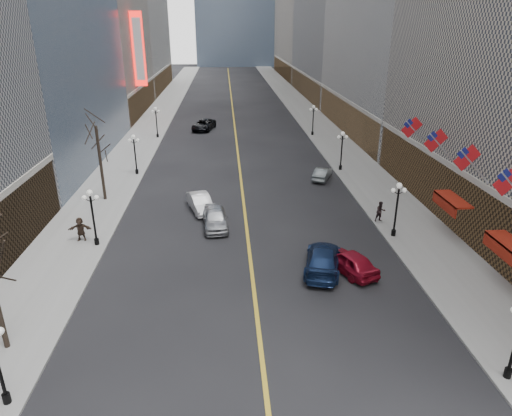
{
  "coord_description": "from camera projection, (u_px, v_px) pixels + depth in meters",
  "views": [
    {
      "loc": [
        -1.6,
        -2.6,
        16.16
      ],
      "look_at": [
        -0.34,
        15.89,
        8.62
      ],
      "focal_mm": 32.0,
      "sensor_mm": 36.0,
      "label": 1
    }
  ],
  "objects": [
    {
      "name": "car_sb_near",
      "position": [
        323.0,
        259.0,
        31.82
      ],
      "size": [
        3.77,
        6.25,
        1.69
      ],
      "primitive_type": "imported",
      "rotation": [
        0.0,
        0.0,
        2.89
      ],
      "color": "#14264D",
      "rests_on": "ground"
    },
    {
      "name": "car_sb_mid",
      "position": [
        350.0,
        261.0,
        31.65
      ],
      "size": [
        3.67,
        5.07,
        1.6
      ],
      "primitive_type": "imported",
      "rotation": [
        0.0,
        0.0,
        3.57
      ],
      "color": "maroon",
      "rests_on": "ground"
    },
    {
      "name": "theatre_marquee",
      "position": [
        139.0,
        49.0,
        77.0
      ],
      "size": [
        2.0,
        0.55,
        12.0
      ],
      "color": "red",
      "rests_on": "ground"
    },
    {
      "name": "streetlamp_east_2",
      "position": [
        342.0,
        147.0,
        52.6
      ],
      "size": [
        1.26,
        0.44,
        4.52
      ],
      "color": "black",
      "rests_on": "sidewalk_east"
    },
    {
      "name": "flag_3",
      "position": [
        469.0,
        160.0,
        31.76
      ],
      "size": [
        2.87,
        0.12,
        2.87
      ],
      "color": "#B2B2B7",
      "rests_on": "ground"
    },
    {
      "name": "car_sb_far",
      "position": [
        322.0,
        174.0,
        50.44
      ],
      "size": [
        2.96,
        4.33,
        1.35
      ],
      "primitive_type": "imported",
      "rotation": [
        0.0,
        0.0,
        2.73
      ],
      "color": "#575E60",
      "rests_on": "ground"
    },
    {
      "name": "car_nb_near",
      "position": [
        215.0,
        218.0,
        38.57
      ],
      "size": [
        2.44,
        5.18,
        1.71
      ],
      "primitive_type": "imported",
      "rotation": [
        0.0,
        0.0,
        0.08
      ],
      "color": "#A3A6AB",
      "rests_on": "ground"
    },
    {
      "name": "streetlamp_east_3",
      "position": [
        313.0,
        117.0,
        69.23
      ],
      "size": [
        1.26,
        0.44,
        4.52
      ],
      "color": "black",
      "rests_on": "sidewalk_east"
    },
    {
      "name": "tree_west_far",
      "position": [
        97.0,
        138.0,
        42.35
      ],
      "size": [
        3.6,
        3.6,
        7.92
      ],
      "color": "#2D231C",
      "rests_on": "sidewalk_west"
    },
    {
      "name": "sidewalk_east",
      "position": [
        321.0,
        129.0,
        74.13
      ],
      "size": [
        6.0,
        230.0,
        0.15
      ],
      "primitive_type": "cube",
      "color": "gray",
      "rests_on": "ground"
    },
    {
      "name": "ped_east_walk",
      "position": [
        381.0,
        212.0,
        39.3
      ],
      "size": [
        0.96,
        0.64,
        1.82
      ],
      "primitive_type": "imported",
      "rotation": [
        0.0,
        0.0,
        0.18
      ],
      "color": "black",
      "rests_on": "sidewalk_east"
    },
    {
      "name": "streetlamp_west_2",
      "position": [
        135.0,
        150.0,
        51.11
      ],
      "size": [
        1.26,
        0.44,
        4.52
      ],
      "color": "black",
      "rests_on": "sidewalk_west"
    },
    {
      "name": "ped_west_far",
      "position": [
        80.0,
        229.0,
        35.83
      ],
      "size": [
        1.81,
        0.54,
        1.94
      ],
      "primitive_type": "imported",
      "rotation": [
        0.0,
        0.0,
        0.01
      ],
      "color": "#32251C",
      "rests_on": "sidewalk_west"
    },
    {
      "name": "car_nb_mid",
      "position": [
        201.0,
        203.0,
        41.99
      ],
      "size": [
        2.94,
        5.04,
        1.57
      ],
      "primitive_type": "imported",
      "rotation": [
        0.0,
        0.0,
        0.29
      ],
      "color": "silver",
      "rests_on": "ground"
    },
    {
      "name": "flag_2",
      "position": [
        511.0,
        183.0,
        27.14
      ],
      "size": [
        2.87,
        0.12,
        2.87
      ],
      "color": "#B2B2B7",
      "rests_on": "ground"
    },
    {
      "name": "lane_line",
      "position": [
        234.0,
        119.0,
        82.52
      ],
      "size": [
        0.25,
        200.0,
        0.02
      ],
      "primitive_type": "cube",
      "color": "gold",
      "rests_on": "ground"
    },
    {
      "name": "streetlamp_west_1",
      "position": [
        92.0,
        212.0,
        34.48
      ],
      "size": [
        1.26,
        0.44,
        4.52
      ],
      "color": "black",
      "rests_on": "sidewalk_west"
    },
    {
      "name": "sidewalk_west",
      "position": [
        147.0,
        132.0,
        72.37
      ],
      "size": [
        6.0,
        230.0,
        0.15
      ],
      "primitive_type": "cube",
      "color": "gray",
      "rests_on": "ground"
    },
    {
      "name": "car_nb_far",
      "position": [
        204.0,
        125.0,
        73.78
      ],
      "size": [
        4.21,
        6.58,
        1.69
      ],
      "primitive_type": "imported",
      "rotation": [
        0.0,
        0.0,
        -0.25
      ],
      "color": "black",
      "rests_on": "ground"
    },
    {
      "name": "flag_4",
      "position": [
        438.0,
        143.0,
        36.38
      ],
      "size": [
        2.87,
        0.12,
        2.87
      ],
      "color": "#B2B2B7",
      "rests_on": "ground"
    },
    {
      "name": "awning_b",
      "position": [
        509.0,
        246.0,
        28.77
      ],
      "size": [
        1.4,
        4.0,
        0.93
      ],
      "color": "maroon",
      "rests_on": "ground"
    },
    {
      "name": "streetlamp_east_1",
      "position": [
        397.0,
        204.0,
        35.96
      ],
      "size": [
        1.26,
        0.44,
        4.52
      ],
      "color": "black",
      "rests_on": "sidewalk_east"
    },
    {
      "name": "streetlamp_west_3",
      "position": [
        156.0,
        119.0,
        67.74
      ],
      "size": [
        1.26,
        0.44,
        4.52
      ],
      "color": "black",
      "rests_on": "sidewalk_west"
    },
    {
      "name": "flag_5",
      "position": [
        413.0,
        129.0,
        41.0
      ],
      "size": [
        2.87,
        0.12,
        2.87
      ],
      "color": "#B2B2B7",
      "rests_on": "ground"
    },
    {
      "name": "awning_c",
      "position": [
        450.0,
        201.0,
        36.17
      ],
      "size": [
        1.4,
        4.0,
        0.93
      ],
      "color": "maroon",
      "rests_on": "ground"
    }
  ]
}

